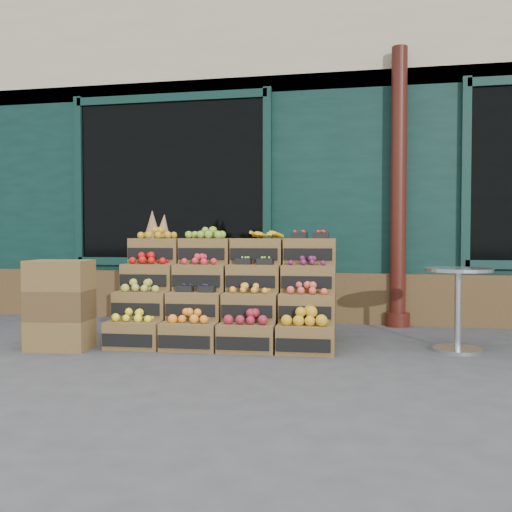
# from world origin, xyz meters

# --- Properties ---
(ground) EXTENTS (60.00, 60.00, 0.00)m
(ground) POSITION_xyz_m (0.00, 0.00, 0.00)
(ground) COLOR #3C3C3E
(ground) RESTS_ON ground
(shop_facade) EXTENTS (12.00, 6.24, 4.80)m
(shop_facade) POSITION_xyz_m (0.00, 5.11, 2.40)
(shop_facade) COLOR black
(shop_facade) RESTS_ON ground
(crate_display) EXTENTS (2.15, 1.12, 1.31)m
(crate_display) POSITION_xyz_m (-0.50, 0.71, 0.40)
(crate_display) COLOR brown
(crate_display) RESTS_ON ground
(spare_crates) EXTENTS (0.59, 0.44, 0.82)m
(spare_crates) POSITION_xyz_m (-1.91, 0.05, 0.41)
(spare_crates) COLOR brown
(spare_crates) RESTS_ON ground
(bistro_table) EXTENTS (0.60, 0.60, 0.76)m
(bistro_table) POSITION_xyz_m (1.67, 0.67, 0.47)
(bistro_table) COLOR #AFB2B6
(bistro_table) RESTS_ON ground
(shopkeeper) EXTENTS (0.87, 0.64, 2.18)m
(shopkeeper) POSITION_xyz_m (-2.09, 2.84, 1.09)
(shopkeeper) COLOR #17532C
(shopkeeper) RESTS_ON ground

